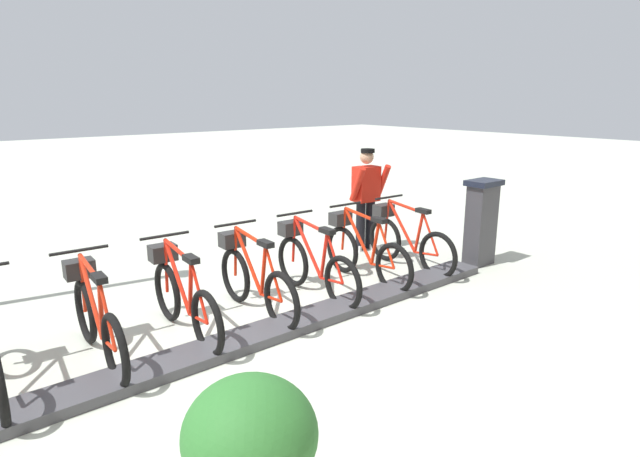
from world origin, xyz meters
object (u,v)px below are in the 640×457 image
object	(u,v)px
bike_docked_0	(406,240)
bike_docked_3	(253,278)
bike_docked_4	(182,296)
planter_bush	(251,451)
bike_docked_1	(363,250)
worker_near_rack	(366,196)
bike_docked_5	(96,318)
payment_kiosk	(481,221)
bike_docked_2	(313,263)

from	to	relation	value
bike_docked_0	bike_docked_3	world-z (taller)	same
bike_docked_4	planter_bush	bearing A→B (deg)	162.88
bike_docked_1	bike_docked_4	xyz separation A→B (m)	(0.00, 2.62, 0.00)
worker_near_rack	bike_docked_5	bearing A→B (deg)	102.82
payment_kiosk	bike_docked_5	bearing A→B (deg)	83.91
bike_docked_4	planter_bush	xyz separation A→B (m)	(-2.70, 0.83, 0.11)
bike_docked_3	planter_bush	size ratio (longest dim) A/B	1.77
bike_docked_0	bike_docked_3	bearing A→B (deg)	90.00
bike_docked_0	bike_docked_1	world-z (taller)	same
bike_docked_5	bike_docked_2	bearing A→B (deg)	-90.00
bike_docked_5	bike_docked_0	bearing A→B (deg)	-90.00
payment_kiosk	worker_near_rack	size ratio (longest dim) A/B	0.77
payment_kiosk	bike_docked_3	world-z (taller)	payment_kiosk
bike_docked_5	planter_bush	xyz separation A→B (m)	(-2.70, -0.04, 0.11)
bike_docked_0	bike_docked_1	size ratio (longest dim) A/B	1.00
bike_docked_4	worker_near_rack	bearing A→B (deg)	-74.26
bike_docked_5	planter_bush	size ratio (longest dim) A/B	1.77
bike_docked_2	worker_near_rack	world-z (taller)	worker_near_rack
bike_docked_2	bike_docked_3	size ratio (longest dim) A/B	1.00
bike_docked_2	bike_docked_3	distance (m)	0.87
bike_docked_1	bike_docked_3	world-z (taller)	same
bike_docked_1	worker_near_rack	distance (m)	1.55
bike_docked_3	bike_docked_5	bearing A→B (deg)	90.00
bike_docked_0	planter_bush	xyz separation A→B (m)	(-2.70, 4.33, 0.11)
payment_kiosk	bike_docked_2	size ratio (longest dim) A/B	0.74
worker_near_rack	bike_docked_2	bearing A→B (deg)	118.29
bike_docked_1	bike_docked_4	size ratio (longest dim) A/B	1.00
bike_docked_4	worker_near_rack	xyz separation A→B (m)	(1.04, -3.67, 0.48)
bike_docked_3	bike_docked_5	size ratio (longest dim) A/B	1.00
bike_docked_1	bike_docked_4	world-z (taller)	same
worker_near_rack	bike_docked_4	bearing A→B (deg)	105.74
planter_bush	bike_docked_0	bearing A→B (deg)	-58.08
worker_near_rack	payment_kiosk	bearing A→B (deg)	-153.18
bike_docked_0	worker_near_rack	xyz separation A→B (m)	(1.04, -0.17, 0.48)
bike_docked_3	planter_bush	xyz separation A→B (m)	(-2.70, 1.71, 0.11)
bike_docked_5	planter_bush	world-z (taller)	bike_docked_5
bike_docked_2	bike_docked_5	size ratio (longest dim) A/B	1.00
bike_docked_4	bike_docked_1	bearing A→B (deg)	-90.00
bike_docked_4	bike_docked_5	size ratio (longest dim) A/B	1.00
bike_docked_0	bike_docked_5	world-z (taller)	same
bike_docked_0	bike_docked_4	world-z (taller)	same
bike_docked_2	bike_docked_5	distance (m)	2.62
bike_docked_0	bike_docked_1	distance (m)	0.87
bike_docked_4	bike_docked_5	distance (m)	0.87
planter_bush	payment_kiosk	bearing A→B (deg)	-68.21
bike_docked_3	planter_bush	bearing A→B (deg)	147.69
payment_kiosk	bike_docked_4	bearing A→B (deg)	82.74
payment_kiosk	worker_near_rack	xyz separation A→B (m)	(1.61, 0.81, 0.24)
bike_docked_5	worker_near_rack	size ratio (longest dim) A/B	1.04
bike_docked_1	bike_docked_5	bearing A→B (deg)	90.00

